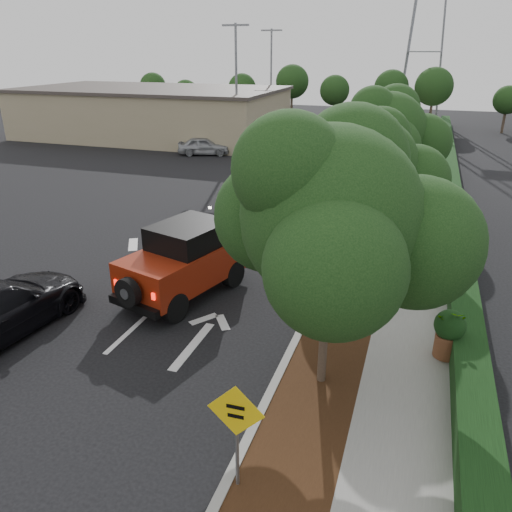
% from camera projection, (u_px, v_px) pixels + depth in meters
% --- Properties ---
extents(ground, '(120.00, 120.00, 0.00)m').
position_uv_depth(ground, '(128.00, 333.00, 13.98)').
color(ground, black).
rests_on(ground, ground).
extents(curb, '(0.20, 70.00, 0.15)m').
position_uv_depth(curb, '(355.00, 219.00, 23.08)').
color(curb, '#9E9B93').
rests_on(curb, ground).
extents(planting_strip, '(1.80, 70.00, 0.12)m').
position_uv_depth(planting_strip, '(377.00, 221.00, 22.79)').
color(planting_strip, black).
rests_on(planting_strip, ground).
extents(sidewalk, '(2.00, 70.00, 0.12)m').
position_uv_depth(sidewalk, '(420.00, 226.00, 22.23)').
color(sidewalk, gray).
rests_on(sidewalk, ground).
extents(hedge, '(0.80, 70.00, 0.80)m').
position_uv_depth(hedge, '(455.00, 222.00, 21.68)').
color(hedge, black).
rests_on(hedge, ground).
extents(commercial_building, '(22.00, 12.00, 4.00)m').
position_uv_depth(commercial_building, '(153.00, 113.00, 44.13)').
color(commercial_building, '#998D6A').
rests_on(commercial_building, ground).
extents(transmission_tower, '(7.00, 4.00, 28.00)m').
position_uv_depth(transmission_tower, '(416.00, 121.00, 54.15)').
color(transmission_tower, slate).
rests_on(transmission_tower, ground).
extents(street_tree_near, '(3.80, 3.80, 5.92)m').
position_uv_depth(street_tree_near, '(321.00, 383.00, 11.89)').
color(street_tree_near, black).
rests_on(street_tree_near, ground).
extents(street_tree_mid, '(3.20, 3.20, 5.32)m').
position_uv_depth(street_tree_mid, '(361.00, 269.00, 18.01)').
color(street_tree_mid, black).
rests_on(street_tree_mid, ground).
extents(street_tree_far, '(3.40, 3.40, 5.62)m').
position_uv_depth(street_tree_far, '(379.00, 216.00, 23.69)').
color(street_tree_far, black).
rests_on(street_tree_far, ground).
extents(light_pole_a, '(2.00, 0.22, 9.00)m').
position_uv_depth(light_pole_a, '(237.00, 151.00, 38.61)').
color(light_pole_a, slate).
rests_on(light_pole_a, ground).
extents(light_pole_b, '(2.00, 0.22, 9.00)m').
position_uv_depth(light_pole_b, '(270.00, 128.00, 49.39)').
color(light_pole_b, slate).
rests_on(light_pole_b, ground).
extents(red_jeep, '(3.06, 4.77, 2.34)m').
position_uv_depth(red_jeep, '(188.00, 259.00, 15.84)').
color(red_jeep, black).
rests_on(red_jeep, ground).
extents(silver_suv_ahead, '(4.11, 5.64, 1.42)m').
position_uv_depth(silver_suv_ahead, '(273.00, 195.00, 24.38)').
color(silver_suv_ahead, '#A8ACB0').
rests_on(silver_suv_ahead, ground).
extents(silver_sedan_oncoming, '(2.35, 4.41, 1.38)m').
position_uv_depth(silver_sedan_oncoming, '(241.00, 196.00, 24.43)').
color(silver_sedan_oncoming, '#ADB1B5').
rests_on(silver_sedan_oncoming, ground).
extents(parked_suv, '(4.12, 2.70, 1.31)m').
position_uv_depth(parked_suv, '(204.00, 146.00, 36.94)').
color(parked_suv, '#979A9E').
rests_on(parked_suv, ground).
extents(speed_hump_sign, '(1.02, 0.09, 2.17)m').
position_uv_depth(speed_hump_sign, '(236.00, 423.00, 8.47)').
color(speed_hump_sign, slate).
rests_on(speed_hump_sign, ground).
extents(terracotta_planter, '(0.78, 0.78, 1.36)m').
position_uv_depth(terracotta_planter, '(449.00, 329.00, 12.42)').
color(terracotta_planter, brown).
rests_on(terracotta_planter, ground).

